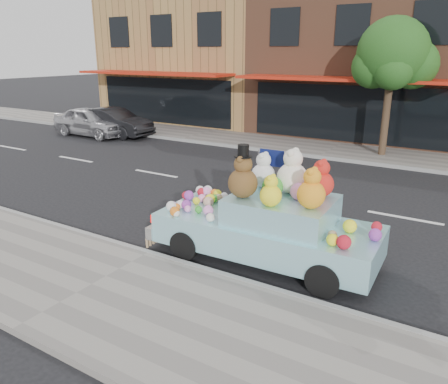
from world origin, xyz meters
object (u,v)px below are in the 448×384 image
Objects in this scene: car_silver at (91,122)px; art_car at (268,221)px; car_dark at (113,122)px; street_tree at (393,59)px.

car_silver is 15.32m from art_car.
car_dark is (0.91, 0.57, -0.03)m from car_silver.
art_car is (13.28, -7.64, 0.12)m from car_silver.
car_silver is at bearing -168.21° from street_tree.
art_car is at bearing -89.75° from street_tree.
car_dark is (-12.33, -2.19, -3.01)m from street_tree.
street_tree is 1.26× the size of car_silver.
street_tree is 1.26× the size of car_dark.
street_tree is 10.79m from art_car.
street_tree is at bearing -76.73° from car_silver.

